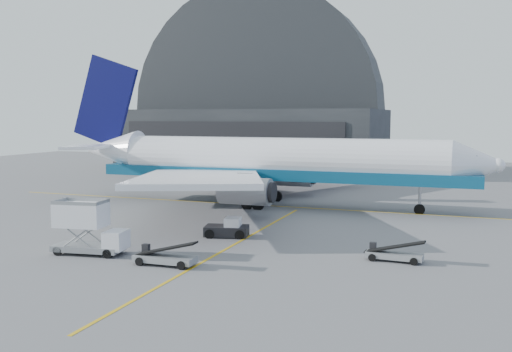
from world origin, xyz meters
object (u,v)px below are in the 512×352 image
at_px(catering_truck, 87,229).
at_px(belt_loader_b, 394,254).
at_px(airliner, 262,161).
at_px(pushback_tug, 228,229).
at_px(belt_loader_a, 164,257).

xyz_separation_m(catering_truck, belt_loader_b, (22.67, 5.98, -1.50)).
distance_m(airliner, catering_truck, 28.54).
distance_m(catering_truck, pushback_tug, 12.51).
bearing_deg(belt_loader_a, pushback_tug, 86.10).
bearing_deg(belt_loader_b, belt_loader_a, -153.24).
relative_size(catering_truck, pushback_tug, 1.43).
xyz_separation_m(pushback_tug, belt_loader_b, (14.94, -3.76, -0.15)).
bearing_deg(airliner, belt_loader_a, -84.60).
bearing_deg(belt_loader_b, airliner, 132.22).
distance_m(belt_loader_a, belt_loader_b, 16.88).
height_order(pushback_tug, belt_loader_b, pushback_tug).
relative_size(airliner, pushback_tug, 12.82).
height_order(pushback_tug, belt_loader_a, belt_loader_a).
relative_size(catering_truck, belt_loader_b, 1.36).
distance_m(airliner, pushback_tug, 19.09).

